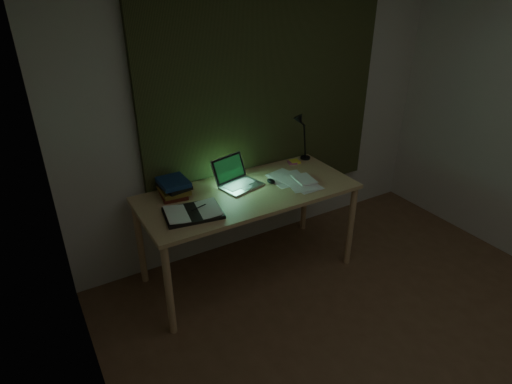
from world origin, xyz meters
TOP-DOWN VIEW (x-y plane):
  - floor at (0.00, 0.00)m, footprint 3.50×4.00m
  - wall_back at (0.00, 2.00)m, footprint 3.50×0.00m
  - wall_left at (-1.75, 0.00)m, footprint 0.00×4.00m
  - curtain at (0.00, 1.96)m, footprint 2.20×0.06m
  - desk at (-0.42, 1.55)m, footprint 1.70×0.74m
  - laptop at (-0.43, 1.64)m, footprint 0.39×0.42m
  - open_textbook at (-0.93, 1.43)m, footprint 0.43×0.34m
  - book_stack at (-0.94, 1.77)m, footprint 0.21×0.25m
  - loose_papers at (0.02, 1.49)m, footprint 0.35×0.37m
  - mouse at (-0.19, 1.58)m, footprint 0.05×0.09m
  - sticky_yellow at (0.21, 1.82)m, footprint 0.10×0.10m
  - sticky_pink at (0.19, 1.82)m, footprint 0.09×0.09m
  - desk_lamp at (0.35, 1.85)m, footprint 0.35×0.29m

SIDE VIEW (x-z plane):
  - floor at x=0.00m, z-range 0.00..0.00m
  - desk at x=-0.42m, z-range 0.00..0.78m
  - sticky_pink at x=0.19m, z-range 0.78..0.79m
  - sticky_yellow at x=0.21m, z-range 0.78..0.79m
  - loose_papers at x=0.02m, z-range 0.78..0.79m
  - mouse at x=-0.19m, z-range 0.78..0.81m
  - open_textbook at x=-0.93m, z-range 0.78..0.81m
  - book_stack at x=-0.94m, z-range 0.78..0.91m
  - laptop at x=-0.43m, z-range 0.78..1.00m
  - desk_lamp at x=0.35m, z-range 0.78..1.25m
  - wall_back at x=0.00m, z-range 0.00..2.50m
  - wall_left at x=-1.75m, z-range 0.00..2.50m
  - curtain at x=0.00m, z-range 0.45..2.45m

